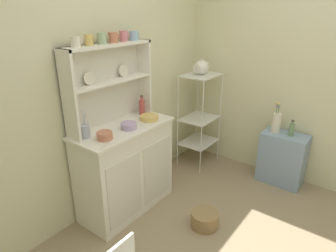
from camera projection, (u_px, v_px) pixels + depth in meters
wall_back at (97, 83)px, 2.66m from camera, size 3.84×0.05×2.50m
wall_right at (332, 76)px, 2.95m from camera, size 0.05×3.84×2.50m
hutch_cabinet at (126, 168)px, 2.84m from camera, size 0.97×0.45×0.87m
hutch_shelf_unit at (107, 79)px, 2.61m from camera, size 0.90×0.18×0.73m
bakers_rack at (200, 112)px, 3.62m from camera, size 0.46×0.36×1.15m
side_shelf_blue at (282, 158)px, 3.33m from camera, size 0.28×0.48×0.59m
floor_basket at (205, 219)px, 2.71m from camera, size 0.25×0.25×0.14m
cup_cream_0 at (76, 42)px, 2.23m from camera, size 0.09×0.07×0.08m
cup_gold_1 at (89, 40)px, 2.32m from camera, size 0.08×0.06×0.09m
cup_sage_2 at (102, 38)px, 2.42m from camera, size 0.09×0.08×0.09m
cup_terracotta_3 at (113, 38)px, 2.51m from camera, size 0.10×0.08×0.09m
cup_rose_4 at (124, 36)px, 2.60m from camera, size 0.09×0.07×0.09m
cup_sky_5 at (134, 36)px, 2.70m from camera, size 0.10×0.08×0.08m
bowl_mixing_large at (105, 136)px, 2.42m from camera, size 0.13×0.13×0.06m
bowl_floral_medium at (129, 126)px, 2.63m from camera, size 0.14×0.14×0.06m
bowl_cream_small at (149, 118)px, 2.84m from camera, size 0.18×0.18×0.05m
jam_bottle at (142, 107)px, 2.96m from camera, size 0.06×0.06×0.20m
utensil_jar at (85, 131)px, 2.44m from camera, size 0.08×0.08×0.24m
porcelain_teapot at (201, 67)px, 3.42m from camera, size 0.26×0.17×0.19m
flower_vase at (276, 122)px, 3.24m from camera, size 0.10×0.10×0.35m
oil_bottle at (292, 129)px, 3.17m from camera, size 0.06×0.06×0.18m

